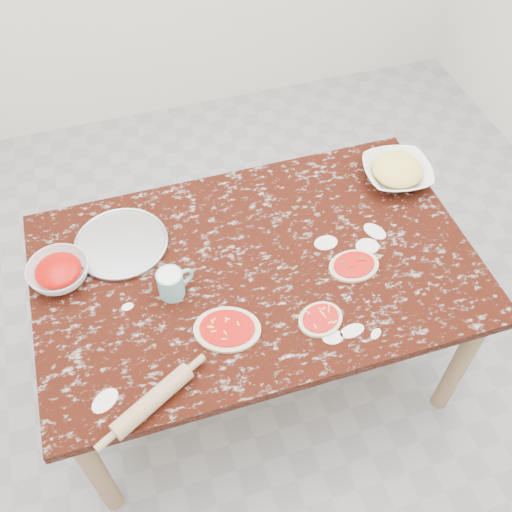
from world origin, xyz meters
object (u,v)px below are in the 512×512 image
(sauce_bowl, at_px, (59,273))
(flour_mug, at_px, (172,283))
(worktable, at_px, (256,278))
(cheese_bowl, at_px, (397,173))
(rolling_pin, at_px, (153,401))
(pizza_tray, at_px, (121,244))

(sauce_bowl, xyz_separation_m, flour_mug, (0.37, -0.18, 0.02))
(worktable, xyz_separation_m, cheese_bowl, (0.68, 0.26, 0.12))
(flour_mug, relative_size, rolling_pin, 0.47)
(sauce_bowl, relative_size, flour_mug, 1.62)
(worktable, relative_size, rolling_pin, 5.57)
(cheese_bowl, bearing_deg, pizza_tray, -178.99)
(sauce_bowl, distance_m, rolling_pin, 0.62)
(pizza_tray, xyz_separation_m, cheese_bowl, (1.14, 0.02, 0.03))
(cheese_bowl, height_order, rolling_pin, cheese_bowl)
(sauce_bowl, bearing_deg, flour_mug, -25.82)
(sauce_bowl, bearing_deg, cheese_bowl, 4.62)
(worktable, xyz_separation_m, flour_mug, (-0.31, -0.03, 0.14))
(pizza_tray, distance_m, cheese_bowl, 1.14)
(worktable, height_order, cheese_bowl, cheese_bowl)
(worktable, height_order, sauce_bowl, sauce_bowl)
(pizza_tray, relative_size, flour_mug, 2.56)
(worktable, relative_size, cheese_bowl, 5.85)
(rolling_pin, bearing_deg, pizza_tray, 89.31)
(worktable, relative_size, flour_mug, 11.91)
(worktable, bearing_deg, flour_mug, -174.23)
(cheese_bowl, height_order, flour_mug, flour_mug)
(pizza_tray, distance_m, flour_mug, 0.31)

